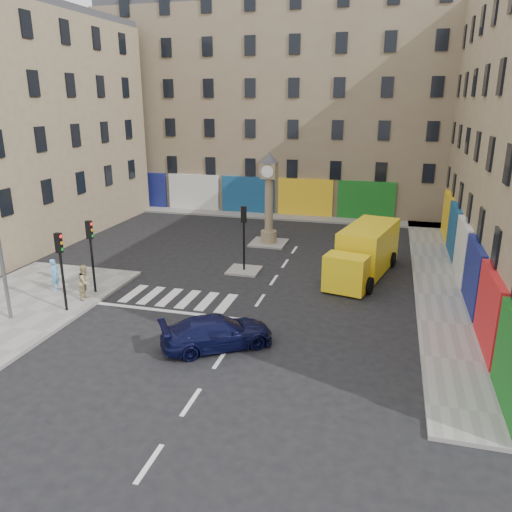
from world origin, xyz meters
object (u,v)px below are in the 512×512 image
at_px(pedestrian_blue, 55,275).
at_px(pedestrian_tan, 85,282).
at_px(traffic_light_island, 244,228).
at_px(yellow_van, 365,252).
at_px(traffic_light_left_near, 61,259).
at_px(navy_sedan, 217,332).
at_px(traffic_light_left_far, 91,245).
at_px(clock_pillar, 269,193).

height_order(pedestrian_blue, pedestrian_tan, pedestrian_tan).
bearing_deg(pedestrian_tan, traffic_light_island, -47.18).
bearing_deg(yellow_van, pedestrian_tan, -136.51).
xyz_separation_m(traffic_light_left_near, pedestrian_tan, (0.09, 1.51, -1.61)).
height_order(navy_sedan, pedestrian_blue, pedestrian_blue).
xyz_separation_m(traffic_light_left_far, clock_pillar, (6.30, 11.40, 0.93)).
distance_m(traffic_light_island, clock_pillar, 6.07).
bearing_deg(yellow_van, traffic_light_left_near, -131.98).
distance_m(yellow_van, pedestrian_blue, 16.59).
relative_size(traffic_light_left_near, pedestrian_blue, 2.22).
xyz_separation_m(traffic_light_island, clock_pillar, (0.00, 6.00, 0.96)).
bearing_deg(yellow_van, traffic_light_left_far, -139.71).
bearing_deg(pedestrian_blue, yellow_van, -62.23).
height_order(yellow_van, pedestrian_blue, yellow_van).
bearing_deg(clock_pillar, traffic_light_left_far, -118.94).
bearing_deg(pedestrian_blue, traffic_light_island, -52.82).
distance_m(traffic_light_left_near, traffic_light_left_far, 2.40).
xyz_separation_m(traffic_light_island, pedestrian_blue, (-8.33, -5.73, -1.61)).
height_order(traffic_light_left_near, navy_sedan, traffic_light_left_near).
bearing_deg(pedestrian_tan, pedestrian_blue, 72.65).
bearing_deg(traffic_light_left_near, yellow_van, 35.04).
xyz_separation_m(traffic_light_left_near, navy_sedan, (7.87, -1.34, -1.97)).
relative_size(clock_pillar, yellow_van, 0.80).
relative_size(navy_sedan, pedestrian_blue, 2.68).
bearing_deg(traffic_light_left_near, traffic_light_left_far, 90.00).
bearing_deg(traffic_light_left_far, yellow_van, 27.31).
relative_size(traffic_light_left_near, navy_sedan, 0.83).
bearing_deg(pedestrian_tan, yellow_van, -62.06).
height_order(traffic_light_left_near, pedestrian_tan, traffic_light_left_near).
height_order(traffic_light_left_near, traffic_light_island, traffic_light_left_near).
bearing_deg(pedestrian_tan, traffic_light_left_near, 173.93).
bearing_deg(pedestrian_blue, traffic_light_left_far, -78.07).
height_order(traffic_light_left_far, yellow_van, traffic_light_left_far).
bearing_deg(clock_pillar, traffic_light_island, -90.00).
bearing_deg(traffic_light_left_near, traffic_light_island, 51.07).
bearing_deg(navy_sedan, traffic_light_island, -24.70).
distance_m(traffic_light_left_far, pedestrian_tan, 1.84).
bearing_deg(clock_pillar, pedestrian_blue, -125.40).
height_order(traffic_light_island, pedestrian_blue, traffic_light_island).
relative_size(traffic_light_island, pedestrian_tan, 2.15).
relative_size(yellow_van, pedestrian_blue, 4.60).
height_order(traffic_light_left_far, clock_pillar, clock_pillar).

